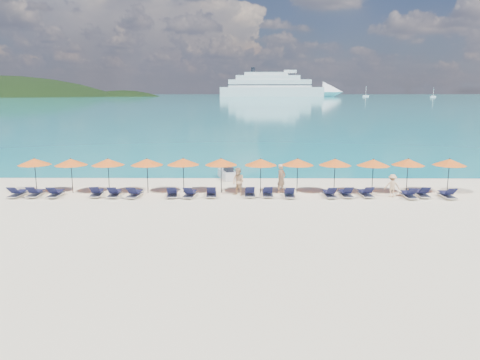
{
  "coord_description": "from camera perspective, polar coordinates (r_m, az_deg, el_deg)",
  "views": [
    {
      "loc": [
        0.24,
        -24.71,
        6.47
      ],
      "look_at": [
        0.0,
        3.0,
        1.2
      ],
      "focal_mm": 35.0,
      "sensor_mm": 36.0,
      "label": 1
    }
  ],
  "objects": [
    {
      "name": "lounger_8",
      "position": [
        29.19,
        -3.51,
        -1.59
      ],
      "size": [
        0.72,
        1.73,
        0.66
      ],
      "rotation": [
        0.0,
        0.0,
        0.06
      ],
      "color": "silver",
      "rests_on": "ground"
    },
    {
      "name": "umbrella_1",
      "position": [
        31.8,
        -19.92,
        2.07
      ],
      "size": [
        2.1,
        2.1,
        2.28
      ],
      "color": "black",
      "rests_on": "ground"
    },
    {
      "name": "umbrella_8",
      "position": [
        30.48,
        11.51,
        2.15
      ],
      "size": [
        2.1,
        2.1,
        2.28
      ],
      "color": "black",
      "rests_on": "ground"
    },
    {
      "name": "lounger_7",
      "position": [
        29.14,
        -6.12,
        -1.65
      ],
      "size": [
        0.79,
        1.75,
        0.66
      ],
      "rotation": [
        0.0,
        0.0,
        -0.1
      ],
      "color": "silver",
      "rests_on": "ground"
    },
    {
      "name": "umbrella_0",
      "position": [
        32.8,
        -23.77,
        2.05
      ],
      "size": [
        2.1,
        2.1,
        2.28
      ],
      "color": "black",
      "rests_on": "ground"
    },
    {
      "name": "lounger_5",
      "position": [
        29.7,
        -12.71,
        -1.62
      ],
      "size": [
        0.78,
        1.75,
        0.66
      ],
      "rotation": [
        0.0,
        0.0,
        -0.1
      ],
      "color": "silver",
      "rests_on": "ground"
    },
    {
      "name": "lounger_4",
      "position": [
        30.11,
        -15.05,
        -1.56
      ],
      "size": [
        0.71,
        1.73,
        0.66
      ],
      "rotation": [
        0.0,
        0.0,
        0.05
      ],
      "color": "silver",
      "rests_on": "ground"
    },
    {
      "name": "umbrella_11",
      "position": [
        32.71,
        24.18,
        2.0
      ],
      "size": [
        2.1,
        2.1,
        2.28
      ],
      "color": "black",
      "rests_on": "ground"
    },
    {
      "name": "lounger_1",
      "position": [
        31.81,
        -23.67,
        -1.46
      ],
      "size": [
        0.66,
        1.72,
        0.66
      ],
      "rotation": [
        0.0,
        0.0,
        0.03
      ],
      "color": "silver",
      "rests_on": "ground"
    },
    {
      "name": "lounger_2",
      "position": [
        31.24,
        -21.57,
        -1.51
      ],
      "size": [
        0.65,
        1.71,
        0.66
      ],
      "rotation": [
        0.0,
        0.0,
        0.02
      ],
      "color": "silver",
      "rests_on": "ground"
    },
    {
      "name": "umbrella_5",
      "position": [
        30.01,
        -2.32,
        2.23
      ],
      "size": [
        2.1,
        2.1,
        2.28
      ],
      "color": "black",
      "rests_on": "ground"
    },
    {
      "name": "headland_small",
      "position": [
        605.13,
        -13.97,
        6.52
      ],
      "size": [
        162.0,
        126.0,
        85.5
      ],
      "color": "black",
      "rests_on": "ground"
    },
    {
      "name": "umbrella_6",
      "position": [
        29.9,
        2.54,
        2.19
      ],
      "size": [
        2.1,
        2.1,
        2.28
      ],
      "color": "black",
      "rests_on": "ground"
    },
    {
      "name": "lounger_11",
      "position": [
        29.13,
        6.04,
        -1.65
      ],
      "size": [
        0.67,
        1.72,
        0.66
      ],
      "rotation": [
        0.0,
        0.0,
        -0.03
      ],
      "color": "silver",
      "rests_on": "ground"
    },
    {
      "name": "lounger_0",
      "position": [
        32.21,
        -25.47,
        -1.45
      ],
      "size": [
        0.68,
        1.72,
        0.66
      ],
      "rotation": [
        0.0,
        0.0,
        -0.03
      ],
      "color": "silver",
      "rests_on": "ground"
    },
    {
      "name": "sea",
      "position": [
        684.74,
        0.48,
        10.23
      ],
      "size": [
        1600.0,
        1300.0,
        0.01
      ],
      "primitive_type": "cube",
      "color": "#1FA9B2",
      "rests_on": "ground"
    },
    {
      "name": "lounger_9",
      "position": [
        29.2,
        1.2,
        -1.56
      ],
      "size": [
        0.66,
        1.71,
        0.66
      ],
      "rotation": [
        0.0,
        0.0,
        0.02
      ],
      "color": "silver",
      "rests_on": "ground"
    },
    {
      "name": "umbrella_7",
      "position": [
        30.17,
        7.04,
        2.2
      ],
      "size": [
        2.1,
        2.1,
        2.28
      ],
      "color": "black",
      "rests_on": "ground"
    },
    {
      "name": "lounger_17",
      "position": [
        31.44,
        23.93,
        -1.61
      ],
      "size": [
        0.62,
        1.7,
        0.66
      ],
      "rotation": [
        0.0,
        0.0,
        -0.0
      ],
      "color": "silver",
      "rests_on": "ground"
    },
    {
      "name": "beachgoer_a",
      "position": [
        30.22,
        5.05,
        0.17
      ],
      "size": [
        0.8,
        0.8,
        1.87
      ],
      "primitive_type": "imported",
      "rotation": [
        0.0,
        0.0,
        0.77
      ],
      "color": "tan",
      "rests_on": "ground"
    },
    {
      "name": "lounger_14",
      "position": [
        30.16,
        15.07,
        -1.54
      ],
      "size": [
        0.71,
        1.73,
        0.66
      ],
      "rotation": [
        0.0,
        0.0,
        0.05
      ],
      "color": "silver",
      "rests_on": "ground"
    },
    {
      "name": "ground",
      "position": [
        25.55,
        -0.06,
        -3.9
      ],
      "size": [
        1400.0,
        1400.0,
        0.0
      ],
      "primitive_type": "plane",
      "color": "beige"
    },
    {
      "name": "cruise_ship",
      "position": [
        577.18,
        5.18,
        11.15
      ],
      "size": [
        148.54,
        25.7,
        41.27
      ],
      "rotation": [
        0.0,
        0.0,
        -0.01
      ],
      "color": "silver",
      "rests_on": "ground"
    },
    {
      "name": "lounger_12",
      "position": [
        29.51,
        10.86,
        -1.62
      ],
      "size": [
        0.69,
        1.73,
        0.66
      ],
      "rotation": [
        0.0,
        0.0,
        0.04
      ],
      "color": "silver",
      "rests_on": "ground"
    },
    {
      "name": "lounger_13",
      "position": [
        29.82,
        12.75,
        -1.57
      ],
      "size": [
        0.71,
        1.73,
        0.66
      ],
      "rotation": [
        0.0,
        0.0,
        0.06
      ],
      "color": "silver",
      "rests_on": "ground"
    },
    {
      "name": "lounger_3",
      "position": [
        30.54,
        -17.06,
        -1.49
      ],
      "size": [
        0.78,
        1.75,
        0.66
      ],
      "rotation": [
        0.0,
        0.0,
        0.1
      ],
      "color": "silver",
      "rests_on": "ground"
    },
    {
      "name": "lounger_10",
      "position": [
        29.24,
        3.38,
        -1.56
      ],
      "size": [
        0.62,
        1.7,
        0.66
      ],
      "rotation": [
        0.0,
        0.0,
        0.0
      ],
      "color": "silver",
      "rests_on": "ground"
    },
    {
      "name": "lounger_6",
      "position": [
        29.35,
        -8.28,
        -1.61
      ],
      "size": [
        0.78,
        1.75,
        0.66
      ],
      "rotation": [
        0.0,
        0.0,
        0.09
      ],
      "color": "silver",
      "rests_on": "ground"
    },
    {
      "name": "sailboat_near",
      "position": [
        587.22,
        15.08,
        9.9
      ],
      "size": [
        6.89,
        2.3,
        12.64
      ],
      "color": "silver",
      "rests_on": "ground"
    },
    {
      "name": "lounger_15",
      "position": [
        30.57,
        19.89,
        -1.65
      ],
      "size": [
        0.62,
        1.7,
        0.66
      ],
      "rotation": [
        0.0,
        0.0,
        0.0
      ],
      "color": "silver",
      "rests_on": "ground"
    },
    {
      "name": "umbrella_3",
      "position": [
        30.52,
        -11.27,
        2.17
      ],
      "size": [
        2.1,
        2.1,
        2.28
      ],
      "color": "black",
      "rests_on": "ground"
    },
    {
      "name": "jetski",
      "position": [
        35.05,
        -1.48,
        0.75
      ],
      "size": [
        1.63,
        2.73,
        0.91
      ],
      "rotation": [
        0.0,
        0.0,
        0.28
      ],
      "color": "silver",
      "rests_on": "ground"
    },
    {
      "name": "umbrella_4",
      "position": [
        30.28,
        -6.95,
        2.23
      ],
      "size": [
        2.1,
        2.1,
        2.28
      ],
      "color": "black",
      "rests_on": "ground"
    },
    {
      "name": "umbrella_10",
      "position": [
        31.8,
        19.82,
        2.08
      ],
      "size": [
        2.1,
        2.1,
        2.28
      ],
      "color": "black",
      "rests_on": "ground"
    },
    {
      "name": "sailboat_far",
      "position": [
        551.56,
        22.48,
        9.41
      ],
      "size": [
        5.86,
        1.95,
        10.74
      ],
      "color": "silver",
      "rests_on": "ground"
    },
    {
      "name": "umbrella_9",
      "position": [
        30.87,
        15.95,
        2.06
      ],
      "size": [
        2.1,
        2.1,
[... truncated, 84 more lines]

